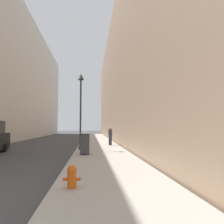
% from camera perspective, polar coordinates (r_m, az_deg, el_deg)
% --- Properties ---
extents(sidewalk_right, '(3.81, 60.00, 0.13)m').
position_cam_1_polar(sidewalk_right, '(23.25, -3.66, -8.32)').
color(sidewalk_right, '#ADA89E').
rests_on(sidewalk_right, ground).
extents(building_right_stone, '(12.00, 60.00, 17.09)m').
position_cam_1_polar(building_right_stone, '(33.06, 10.06, 7.84)').
color(building_right_stone, '#9E7F66').
rests_on(building_right_stone, ground).
extents(fire_hydrant, '(0.50, 0.39, 0.65)m').
position_cam_1_polar(fire_hydrant, '(6.58, -10.44, -16.15)').
color(fire_hydrant, '#D15614').
rests_on(fire_hydrant, sidewalk_right).
extents(trash_bin, '(0.59, 0.66, 1.30)m').
position_cam_1_polar(trash_bin, '(14.03, -7.10, -8.25)').
color(trash_bin, '#3D3D42').
rests_on(trash_bin, sidewalk_right).
extents(lamppost, '(0.48, 0.48, 5.89)m').
position_cam_1_polar(lamppost, '(17.16, -8.18, 3.75)').
color(lamppost, '#2D332D').
rests_on(lamppost, sidewalk_right).
extents(pedestrian_on_sidewalk, '(0.35, 0.23, 1.72)m').
position_cam_1_polar(pedestrian_on_sidewalk, '(20.91, -0.46, -6.28)').
color(pedestrian_on_sidewalk, '#2D3347').
rests_on(pedestrian_on_sidewalk, sidewalk_right).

